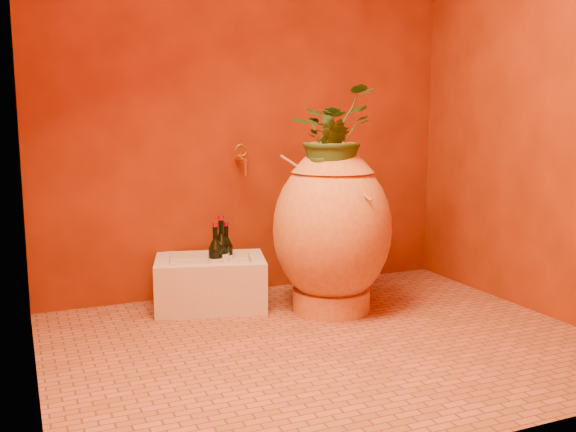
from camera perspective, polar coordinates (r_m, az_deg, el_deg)
name	(u,v)px	position (r m, az deg, el deg)	size (l,w,h in m)	color
floor	(326,343)	(3.04, 3.39, -11.19)	(2.50, 2.50, 0.00)	#9C5233
wall_back	(250,79)	(3.78, -3.40, 12.09)	(2.50, 0.02, 2.50)	#5A1D05
wall_left	(17,59)	(2.55, -22.97, 12.77)	(0.02, 2.00, 2.50)	#5A1D05
wall_right	(547,74)	(3.60, 22.07, 11.58)	(0.02, 2.00, 2.50)	#5A1D05
amphora	(332,228)	(3.41, 3.93, -1.10)	(0.70, 0.70, 0.90)	gold
stone_basin	(211,284)	(3.55, -6.90, -5.99)	(0.67, 0.55, 0.28)	beige
wine_bottle_a	(221,256)	(3.55, -5.94, -3.56)	(0.09, 0.09, 0.35)	black
wine_bottle_b	(216,260)	(3.50, -6.45, -3.95)	(0.08, 0.08, 0.33)	black
wine_bottle_c	(227,257)	(3.60, -5.49, -3.64)	(0.08, 0.08, 0.31)	black
wall_tap	(242,158)	(3.67, -4.11, 5.13)	(0.08, 0.16, 0.18)	#AC7D27
plant_main	(332,135)	(3.35, 3.96, 7.22)	(0.45, 0.39, 0.50)	#25491A
plant_side	(328,153)	(3.28, 3.57, 5.60)	(0.19, 0.15, 0.34)	#25491A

